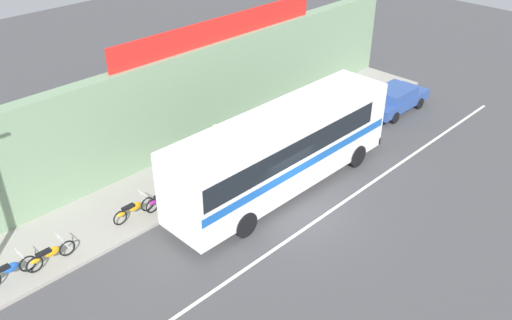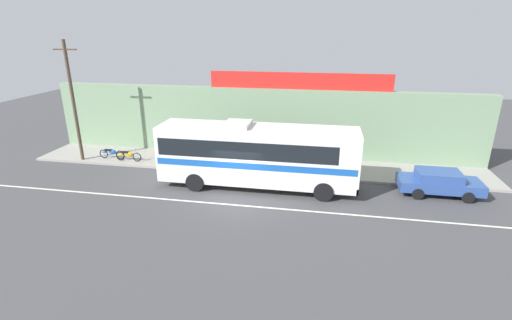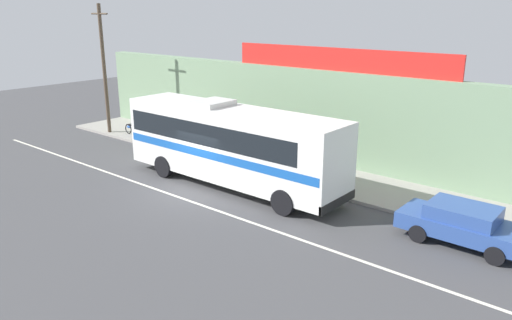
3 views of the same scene
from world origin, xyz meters
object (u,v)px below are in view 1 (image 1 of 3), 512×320
parked_car (395,99)px  pedestrian_near_shop (197,148)px  motorcycle_orange (50,254)px  motorcycle_green (9,270)px  motorcycle_purple (165,197)px  motorcycle_red (133,209)px  pedestrian_far_right (216,138)px  intercity_bus (282,147)px

parked_car → pedestrian_near_shop: bearing=165.5°
parked_car → motorcycle_orange: size_ratio=2.34×
motorcycle_green → motorcycle_orange: size_ratio=1.01×
motorcycle_green → motorcycle_purple: same height
motorcycle_red → pedestrian_far_right: pedestrian_far_right is taller
motorcycle_green → motorcycle_purple: 6.28m
motorcycle_red → motorcycle_orange: (-3.55, -0.18, 0.00)m
pedestrian_near_shop → pedestrian_far_right: bearing=-0.7°
intercity_bus → motorcycle_purple: size_ratio=5.70×
motorcycle_orange → motorcycle_purple: size_ratio=0.94×
motorcycle_red → motorcycle_purple: (1.36, -0.23, 0.00)m
motorcycle_green → motorcycle_orange: same height
motorcycle_green → pedestrian_far_right: (10.24, 1.11, 0.60)m
intercity_bus → motorcycle_orange: size_ratio=6.06×
motorcycle_green → motorcycle_orange: bearing=-9.2°
parked_car → motorcycle_red: 15.81m
intercity_bus → motorcycle_green: size_ratio=6.00×
intercity_bus → motorcycle_red: size_ratio=5.90×
motorcycle_orange → pedestrian_far_right: bearing=8.5°
motorcycle_purple → motorcycle_orange: bearing=179.5°
parked_car → motorcycle_orange: parked_car is taller
motorcycle_green → motorcycle_orange: (1.36, -0.22, 0.00)m
parked_car → motorcycle_green: 20.70m
parked_car → pedestrian_far_right: bearing=164.1°
motorcycle_green → pedestrian_far_right: size_ratio=1.06×
pedestrian_far_right → motorcycle_green: bearing=-173.8°
motorcycle_red → pedestrian_near_shop: bearing=15.2°
parked_car → pedestrian_near_shop: 11.84m
intercity_bus → pedestrian_near_shop: size_ratio=6.59×
parked_car → pedestrian_near_shop: (-11.45, 2.97, 0.38)m
motorcycle_green → motorcycle_purple: size_ratio=0.95×
motorcycle_purple → pedestrian_near_shop: pedestrian_near_shop is taller
motorcycle_purple → pedestrian_near_shop: (2.90, 1.38, 0.55)m
motorcycle_purple → motorcycle_red: bearing=170.3°
intercity_bus → motorcycle_red: 6.42m
motorcycle_green → parked_car: bearing=-5.1°
intercity_bus → parked_car: (10.02, 0.77, -1.33)m
motorcycle_red → pedestrian_near_shop: 4.44m
parked_car → motorcycle_purple: 14.43m
parked_car → motorcycle_green: (-20.62, 1.85, -0.17)m
motorcycle_purple → pedestrian_far_right: size_ratio=1.11×
motorcycle_purple → pedestrian_near_shop: 3.26m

